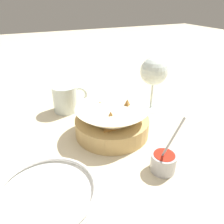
{
  "coord_description": "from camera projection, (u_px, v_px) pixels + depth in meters",
  "views": [
    {
      "loc": [
        -0.19,
        -0.47,
        0.35
      ],
      "look_at": [
        0.02,
        -0.0,
        0.07
      ],
      "focal_mm": 35.0,
      "sensor_mm": 36.0,
      "label": 1
    }
  ],
  "objects": [
    {
      "name": "beer_mug",
      "position": [
        66.0,
        99.0,
        0.72
      ],
      "size": [
        0.12,
        0.08,
        0.09
      ],
      "color": "silver",
      "rests_on": "ground_plane"
    },
    {
      "name": "side_plate",
      "position": [
        47.0,
        193.0,
        0.42
      ],
      "size": [
        0.2,
        0.2,
        0.01
      ],
      "color": "white",
      "rests_on": "ground_plane"
    },
    {
      "name": "wine_glass",
      "position": [
        154.0,
        73.0,
        0.69
      ],
      "size": [
        0.09,
        0.09,
        0.17
      ],
      "color": "silver",
      "rests_on": "ground_plane"
    },
    {
      "name": "food_basket",
      "position": [
        112.0,
        122.0,
        0.6
      ],
      "size": [
        0.2,
        0.2,
        0.1
      ],
      "color": "tan",
      "rests_on": "ground_plane"
    },
    {
      "name": "sauce_cup",
      "position": [
        163.0,
        161.0,
        0.48
      ],
      "size": [
        0.07,
        0.06,
        0.13
      ],
      "color": "#B7B7BC",
      "rests_on": "ground_plane"
    },
    {
      "name": "ground_plane",
      "position": [
        104.0,
        135.0,
        0.61
      ],
      "size": [
        4.0,
        4.0,
        0.0
      ],
      "primitive_type": "plane",
      "color": "beige"
    }
  ]
}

